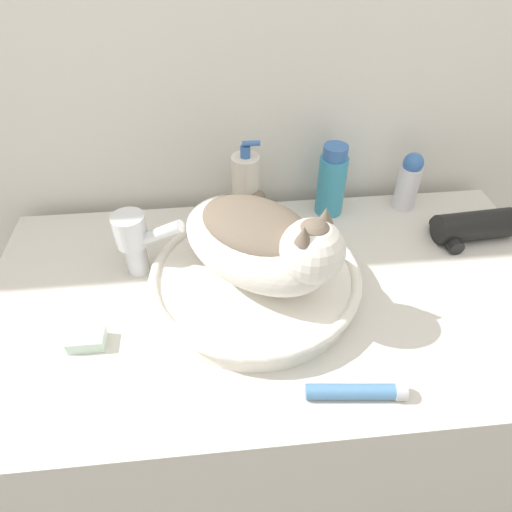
% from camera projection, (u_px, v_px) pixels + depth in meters
% --- Properties ---
extents(wall_back, '(8.00, 0.05, 2.40)m').
position_uv_depth(wall_back, '(258.00, 65.00, 0.95)').
color(wall_back, silver).
rests_on(wall_back, ground_plane).
extents(vanity_counter, '(1.13, 0.61, 0.89)m').
position_uv_depth(vanity_counter, '(271.00, 412.00, 1.18)').
color(vanity_counter, beige).
rests_on(vanity_counter, ground_plane).
extents(sink_basin, '(0.40, 0.40, 0.05)m').
position_uv_depth(sink_basin, '(255.00, 280.00, 0.87)').
color(sink_basin, white).
rests_on(sink_basin, vanity_counter).
extents(cat, '(0.34, 0.40, 0.18)m').
position_uv_depth(cat, '(262.00, 240.00, 0.80)').
color(cat, silver).
rests_on(cat, sink_basin).
extents(faucet, '(0.14, 0.08, 0.14)m').
position_uv_depth(faucet, '(136.00, 239.00, 0.88)').
color(faucet, silver).
rests_on(faucet, vanity_counter).
extents(mouthwash_bottle, '(0.06, 0.06, 0.17)m').
position_uv_depth(mouthwash_bottle, '(332.00, 181.00, 1.04)').
color(mouthwash_bottle, teal).
rests_on(mouthwash_bottle, vanity_counter).
extents(deodorant_stick, '(0.05, 0.05, 0.14)m').
position_uv_depth(deodorant_stick, '(409.00, 181.00, 1.06)').
color(deodorant_stick, silver).
rests_on(deodorant_stick, vanity_counter).
extents(soap_pump_bottle, '(0.06, 0.06, 0.19)m').
position_uv_depth(soap_pump_bottle, '(246.00, 187.00, 1.02)').
color(soap_pump_bottle, silver).
rests_on(soap_pump_bottle, vanity_counter).
extents(cream_tube, '(0.16, 0.04, 0.03)m').
position_uv_depth(cream_tube, '(357.00, 392.00, 0.71)').
color(cream_tube, '#4C7FB2').
rests_on(cream_tube, vanity_counter).
extents(hair_dryer, '(0.19, 0.10, 0.06)m').
position_uv_depth(hair_dryer, '(473.00, 227.00, 0.99)').
color(hair_dryer, black).
rests_on(hair_dryer, vanity_counter).
extents(soap_bar, '(0.06, 0.04, 0.02)m').
position_uv_depth(soap_bar, '(87.00, 340.00, 0.79)').
color(soap_bar, silver).
rests_on(soap_bar, vanity_counter).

